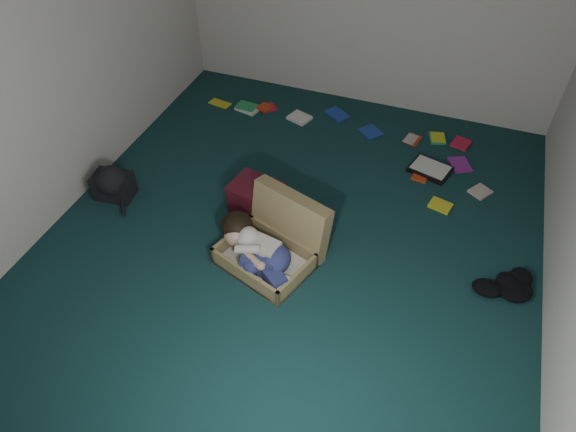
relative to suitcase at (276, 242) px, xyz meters
The scene contains 10 objects.
floor 0.32m from the suitcase, 77.49° to the left, with size 4.50×4.50×0.00m, color #133637.
wall_front 2.28m from the suitcase, 88.24° to the right, with size 4.50×4.50×0.00m, color silver.
wall_left 2.27m from the suitcase, behind, with size 4.50×4.50×0.00m, color silver.
suitcase is the anchor object (origin of this frame).
person 0.19m from the suitcase, 124.04° to the right, with size 0.70×0.54×0.32m.
maroon_bin 0.55m from the suitcase, 129.11° to the left, with size 0.48×0.41×0.29m.
backpack 1.65m from the suitcase, behind, with size 0.42×0.34×0.25m, color black, non-canonical shape.
clothing_pile 1.79m from the suitcase, ahead, with size 0.39×0.32×0.13m, color black, non-canonical shape.
paper_tray 1.83m from the suitcase, 56.21° to the left, with size 0.43×0.37×0.05m.
book_scatter 1.83m from the suitcase, 79.54° to the left, with size 3.10×1.33×0.02m.
Camera 1 is at (0.99, -2.84, 3.18)m, focal length 32.00 mm.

